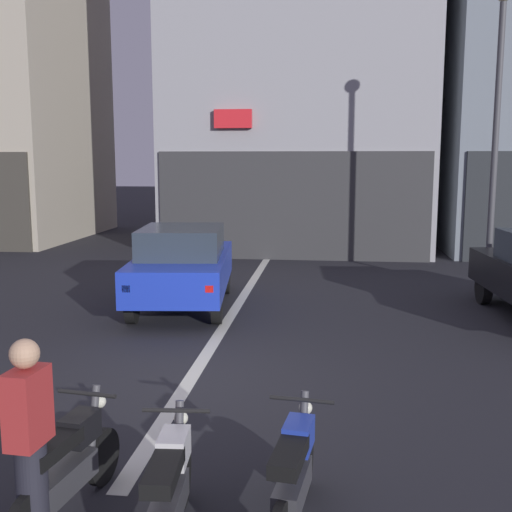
{
  "coord_description": "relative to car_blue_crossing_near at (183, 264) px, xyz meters",
  "views": [
    {
      "loc": [
        1.83,
        -7.94,
        2.96
      ],
      "look_at": [
        0.66,
        2.0,
        1.4
      ],
      "focal_mm": 43.57,
      "sensor_mm": 36.0,
      "label": 1
    }
  ],
  "objects": [
    {
      "name": "person_by_motorcycles",
      "position": [
        0.71,
        -7.88,
        -0.03
      ],
      "size": [
        0.25,
        0.38,
        1.67
      ],
      "color": "#23232D",
      "rests_on": "ground"
    },
    {
      "name": "motorcycle_blue_row_centre",
      "position": [
        2.65,
        -7.34,
        -0.43
      ],
      "size": [
        0.55,
        1.67,
        0.98
      ],
      "color": "black",
      "rests_on": "ground"
    },
    {
      "name": "car_blue_crossing_near",
      "position": [
        0.0,
        0.0,
        0.0
      ],
      "size": [
        2.19,
        4.26,
        1.64
      ],
      "color": "black",
      "rests_on": "ground"
    },
    {
      "name": "motorcycle_white_row_left_mid",
      "position": [
        1.72,
        -7.68,
        -0.43
      ],
      "size": [
        0.55,
        1.67,
        0.98
      ],
      "color": "black",
      "rests_on": "ground"
    },
    {
      "name": "lane_centre_line",
      "position": [
        1.06,
        1.95,
        -0.88
      ],
      "size": [
        0.2,
        18.0,
        0.01
      ],
      "primitive_type": "cube",
      "color": "silver",
      "rests_on": "ground"
    },
    {
      "name": "ground_plane",
      "position": [
        1.06,
        -4.05,
        -0.89
      ],
      "size": [
        120.0,
        120.0,
        0.0
      ],
      "primitive_type": "plane",
      "color": "#232328"
    },
    {
      "name": "street_lamp",
      "position": [
        6.48,
        2.29,
        3.15
      ],
      "size": [
        0.36,
        0.36,
        6.62
      ],
      "color": "#47474C",
      "rests_on": "ground"
    },
    {
      "name": "motorcycle_black_row_leftmost",
      "position": [
        0.8,
        -7.41,
        -0.43
      ],
      "size": [
        0.55,
        1.66,
        0.98
      ],
      "color": "black",
      "rests_on": "ground"
    }
  ]
}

